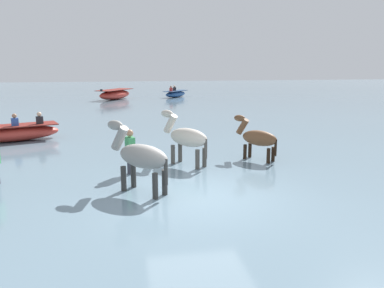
# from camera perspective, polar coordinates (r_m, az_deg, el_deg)

# --- Properties ---
(ground_plane) EXTENTS (120.00, 120.00, 0.00)m
(ground_plane) POSITION_cam_1_polar(r_m,az_deg,el_deg) (9.33, 1.18, -9.78)
(ground_plane) COLOR gray
(water_surface) EXTENTS (90.00, 90.00, 0.36)m
(water_surface) POSITION_cam_1_polar(r_m,az_deg,el_deg) (18.86, -4.67, 1.97)
(water_surface) COLOR slate
(water_surface) RESTS_ON ground
(horse_lead_pinto) EXTENTS (1.43, 1.61, 1.99)m
(horse_lead_pinto) POSITION_cam_1_polar(r_m,az_deg,el_deg) (11.72, -0.82, 0.78)
(horse_lead_pinto) COLOR beige
(horse_lead_pinto) RESTS_ON ground
(horse_trailing_bay) EXTENTS (1.24, 1.43, 1.76)m
(horse_trailing_bay) POSITION_cam_1_polar(r_m,az_deg,el_deg) (12.54, 9.63, 0.71)
(horse_trailing_bay) COLOR brown
(horse_trailing_bay) RESTS_ON ground
(horse_flank_grey) EXTENTS (1.57, 1.57, 2.06)m
(horse_flank_grey) POSITION_cam_1_polar(r_m,az_deg,el_deg) (9.31, -7.57, -2.06)
(horse_flank_grey) COLOR gray
(horse_flank_grey) RESTS_ON ground
(boat_far_inshore) EXTENTS (2.54, 2.76, 1.05)m
(boat_far_inshore) POSITION_cam_1_polar(r_m,az_deg,el_deg) (34.78, -2.45, 7.40)
(boat_far_inshore) COLOR #28518E
(boat_far_inshore) RESTS_ON water_surface
(boat_near_port) EXTENTS (3.28, 3.93, 0.96)m
(boat_near_port) POSITION_cam_1_polar(r_m,az_deg,el_deg) (33.29, -11.31, 7.17)
(boat_near_port) COLOR #BC382D
(boat_near_port) RESTS_ON water_surface
(boat_mid_outer) EXTENTS (3.47, 2.15, 1.12)m
(boat_mid_outer) POSITION_cam_1_polar(r_m,az_deg,el_deg) (16.93, -24.57, 1.52)
(boat_mid_outer) COLOR #BC382D
(boat_mid_outer) RESTS_ON water_surface
(person_wading_mid) EXTENTS (0.29, 0.37, 1.63)m
(person_wading_mid) POSITION_cam_1_polar(r_m,az_deg,el_deg) (10.99, -9.06, -1.79)
(person_wading_mid) COLOR #383842
(person_wading_mid) RESTS_ON ground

